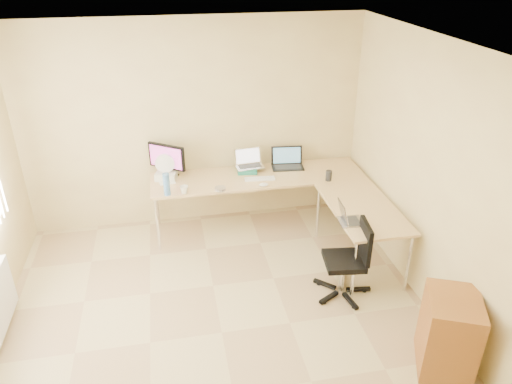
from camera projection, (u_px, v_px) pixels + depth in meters
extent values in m
plane|color=#A4855B|center=(222.00, 333.00, 4.59)|extent=(4.50, 4.50, 0.00)
plane|color=white|center=(210.00, 56.00, 3.39)|extent=(4.50, 4.50, 0.00)
plane|color=#DBC987|center=(195.00, 125.00, 5.95)|extent=(4.50, 0.00, 4.50)
plane|color=#DBC987|center=(447.00, 193.00, 4.35)|extent=(0.00, 4.50, 4.50)
cube|color=tan|center=(258.00, 201.00, 6.15)|extent=(2.65, 0.70, 0.73)
cube|color=tan|center=(360.00, 235.00, 5.45)|extent=(0.70, 1.30, 0.73)
cube|color=black|center=(167.00, 161.00, 5.87)|extent=(0.50, 0.42, 0.42)
cube|color=#1C6F5B|center=(247.00, 168.00, 6.13)|extent=(0.28, 0.35, 0.05)
cube|color=silver|center=(249.00, 159.00, 6.04)|extent=(0.37, 0.29, 0.22)
cube|color=black|center=(288.00, 158.00, 6.15)|extent=(0.43, 0.34, 0.25)
cube|color=white|center=(260.00, 179.00, 5.89)|extent=(0.38, 0.13, 0.02)
ellipsoid|color=white|center=(264.00, 185.00, 5.72)|extent=(0.13, 0.11, 0.04)
imported|color=white|center=(184.00, 190.00, 5.54)|extent=(0.13, 0.13, 0.09)
cylinder|color=#B8B7CF|center=(220.00, 189.00, 5.63)|extent=(0.15, 0.15, 0.03)
cylinder|color=#497BB3|center=(167.00, 184.00, 5.47)|extent=(0.08, 0.08, 0.27)
cube|color=white|center=(166.00, 180.00, 5.87)|extent=(0.22, 0.29, 0.01)
cube|color=beige|center=(166.00, 176.00, 5.87)|extent=(0.29, 0.24, 0.09)
cylinder|color=white|center=(165.00, 167.00, 5.86)|extent=(0.26, 0.26, 0.30)
cylinder|color=#252424|center=(329.00, 176.00, 5.84)|extent=(0.09, 0.09, 0.13)
cube|color=#999AA7|center=(352.00, 214.00, 4.94)|extent=(0.30, 0.24, 0.19)
cube|color=black|center=(345.00, 254.00, 4.88)|extent=(0.57, 0.57, 0.86)
cube|color=brown|center=(448.00, 334.00, 4.07)|extent=(0.60, 0.65, 0.73)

